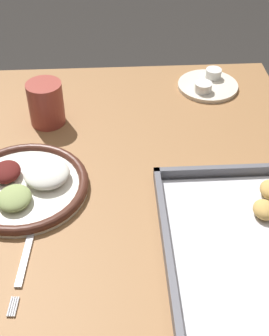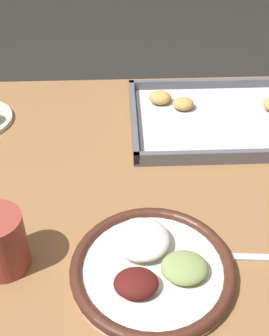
{
  "view_description": "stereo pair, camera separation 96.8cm",
  "coord_description": "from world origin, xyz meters",
  "views": [
    {
      "loc": [
        0.71,
        -0.04,
        1.39
      ],
      "look_at": [
        0.01,
        0.0,
        0.77
      ],
      "focal_mm": 50.0,
      "sensor_mm": 36.0,
      "label": 1
    },
    {
      "loc": [
        -0.02,
        -0.67,
        1.34
      ],
      "look_at": [
        0.01,
        0.0,
        0.77
      ],
      "focal_mm": 50.0,
      "sensor_mm": 36.0,
      "label": 2
    }
  ],
  "objects": [
    {
      "name": "fork",
      "position": [
        0.2,
        -0.2,
        0.74
      ],
      "size": [
        0.2,
        0.03,
        0.0
      ],
      "rotation": [
        0.0,
        0.0,
        -0.08
      ],
      "color": "silver",
      "rests_on": "dining_table"
    },
    {
      "name": "dinner_plate",
      "position": [
        0.03,
        -0.22,
        0.75
      ],
      "size": [
        0.26,
        0.26,
        0.04
      ],
      "color": "white",
      "rests_on": "dining_table"
    },
    {
      "name": "baking_tray",
      "position": [
        0.21,
        0.19,
        0.75
      ],
      "size": [
        0.41,
        0.29,
        0.04
      ],
      "color": "#595960",
      "rests_on": "dining_table"
    },
    {
      "name": "drinking_cup",
      "position": [
        -0.21,
        -0.19,
        0.79
      ],
      "size": [
        0.08,
        0.08,
        0.1
      ],
      "color": "#993D33",
      "rests_on": "dining_table"
    },
    {
      "name": "dining_table",
      "position": [
        0.0,
        0.0,
        0.61
      ],
      "size": [
        0.92,
        0.78,
        0.74
      ],
      "color": "olive",
      "rests_on": "ground_plane"
    },
    {
      "name": "saucer_plate",
      "position": [
        -0.34,
        0.21,
        0.75
      ],
      "size": [
        0.16,
        0.16,
        0.03
      ],
      "color": "beige",
      "rests_on": "dining_table"
    }
  ]
}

